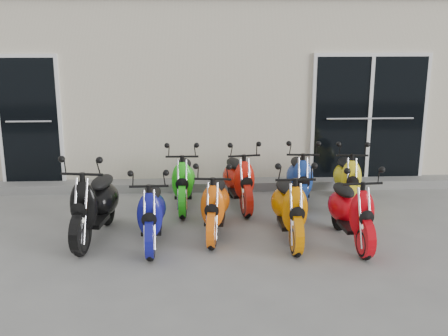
{
  "coord_description": "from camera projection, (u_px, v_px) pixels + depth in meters",
  "views": [
    {
      "loc": [
        -0.4,
        -7.31,
        2.85
      ],
      "look_at": [
        0.0,
        0.6,
        0.75
      ],
      "focal_mm": 45.0,
      "sensor_mm": 36.0,
      "label": 1
    }
  ],
  "objects": [
    {
      "name": "ground",
      "position": [
        226.0,
        231.0,
        7.81
      ],
      "size": [
        80.0,
        80.0,
        0.0
      ],
      "primitive_type": "plane",
      "color": "gray",
      "rests_on": "ground"
    },
    {
      "name": "door_left",
      "position": [
        29.0,
        117.0,
        9.43
      ],
      "size": [
        1.07,
        0.08,
        2.22
      ],
      "primitive_type": "cube",
      "color": "black",
      "rests_on": "front_step"
    },
    {
      "name": "door_right",
      "position": [
        369.0,
        114.0,
        9.71
      ],
      "size": [
        2.02,
        0.08,
        2.22
      ],
      "primitive_type": "cube",
      "color": "black",
      "rests_on": "front_step"
    },
    {
      "name": "scooter_back_yellow",
      "position": [
        348.0,
        171.0,
        8.78
      ],
      "size": [
        0.72,
        1.55,
        1.1
      ],
      "primitive_type": null,
      "rotation": [
        0.0,
        0.0,
        -0.12
      ],
      "color": "yellow",
      "rests_on": "ground"
    },
    {
      "name": "scooter_back_green",
      "position": [
        183.0,
        173.0,
        8.64
      ],
      "size": [
        0.57,
        1.53,
        1.12
      ],
      "primitive_type": null,
      "rotation": [
        0.0,
        0.0,
        -0.01
      ],
      "color": "#26D01B",
      "rests_on": "ground"
    },
    {
      "name": "scooter_front_red",
      "position": [
        352.0,
        202.0,
        7.25
      ],
      "size": [
        0.67,
        1.57,
        1.13
      ],
      "primitive_type": null,
      "rotation": [
        0.0,
        0.0,
        0.07
      ],
      "color": "red",
      "rests_on": "ground"
    },
    {
      "name": "scooter_front_orange_a",
      "position": [
        215.0,
        196.0,
        7.54
      ],
      "size": [
        0.72,
        1.54,
        1.1
      ],
      "primitive_type": null,
      "rotation": [
        0.0,
        0.0,
        -0.12
      ],
      "color": "#FF650E",
      "rests_on": "ground"
    },
    {
      "name": "scooter_front_orange_b",
      "position": [
        290.0,
        198.0,
        7.34
      ],
      "size": [
        0.59,
        1.58,
        1.16
      ],
      "primitive_type": null,
      "rotation": [
        0.0,
        0.0,
        0.01
      ],
      "color": "#D67302",
      "rests_on": "ground"
    },
    {
      "name": "front_step",
      "position": [
        220.0,
        185.0,
        9.74
      ],
      "size": [
        14.0,
        0.4,
        0.15
      ],
      "primitive_type": "cube",
      "color": "gray",
      "rests_on": "ground"
    },
    {
      "name": "scooter_front_blue",
      "position": [
        151.0,
        204.0,
        7.21
      ],
      "size": [
        0.58,
        1.51,
        1.11
      ],
      "primitive_type": null,
      "rotation": [
        0.0,
        0.0,
        0.02
      ],
      "color": "navy",
      "rests_on": "ground"
    },
    {
      "name": "scooter_back_red",
      "position": [
        239.0,
        172.0,
        8.68
      ],
      "size": [
        0.76,
        1.58,
        1.12
      ],
      "primitive_type": null,
      "rotation": [
        0.0,
        0.0,
        0.14
      ],
      "color": "red",
      "rests_on": "ground"
    },
    {
      "name": "scooter_front_black",
      "position": [
        94.0,
        194.0,
        7.38
      ],
      "size": [
        0.85,
        1.75,
        1.24
      ],
      "primitive_type": null,
      "rotation": [
        0.0,
        0.0,
        -0.15
      ],
      "color": "black",
      "rests_on": "ground"
    },
    {
      "name": "scooter_back_blue",
      "position": [
        300.0,
        171.0,
        8.72
      ],
      "size": [
        0.68,
        1.57,
        1.13
      ],
      "primitive_type": null,
      "rotation": [
        0.0,
        0.0,
        -0.08
      ],
      "color": "navy",
      "rests_on": "ground"
    },
    {
      "name": "building",
      "position": [
        214.0,
        78.0,
        12.42
      ],
      "size": [
        14.0,
        6.0,
        3.2
      ],
      "primitive_type": "cube",
      "color": "beige",
      "rests_on": "ground"
    }
  ]
}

